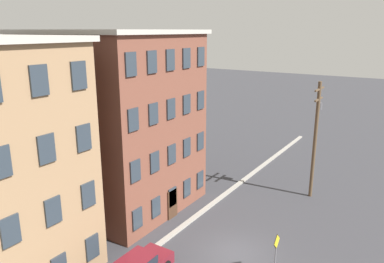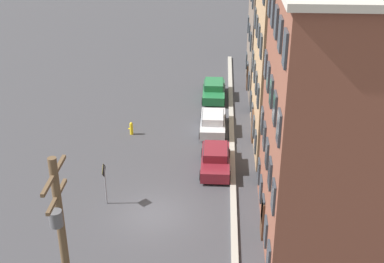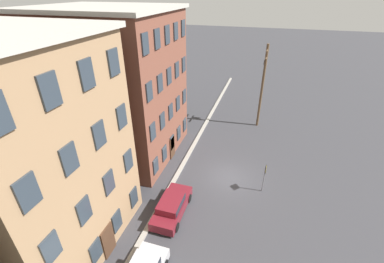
# 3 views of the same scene
# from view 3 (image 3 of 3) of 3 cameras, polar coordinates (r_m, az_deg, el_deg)

# --- Properties ---
(ground_plane) EXTENTS (200.00, 200.00, 0.00)m
(ground_plane) POSITION_cam_3_polar(r_m,az_deg,el_deg) (23.31, 8.26, -10.08)
(ground_plane) COLOR #38383D
(kerb_strip) EXTENTS (56.00, 0.36, 0.16)m
(kerb_strip) POSITION_cam_3_polar(r_m,az_deg,el_deg) (24.08, -2.42, -8.03)
(kerb_strip) COLOR #9E998E
(kerb_strip) RESTS_ON ground_plane
(apartment_midblock) EXTENTS (9.48, 9.82, 13.14)m
(apartment_midblock) POSITION_cam_3_polar(r_m,az_deg,el_deg) (17.28, -34.08, -4.24)
(apartment_midblock) COLOR #9E7A56
(apartment_midblock) RESTS_ON ground_plane
(apartment_far) EXTENTS (10.16, 11.38, 13.44)m
(apartment_far) POSITION_cam_3_polar(r_m,az_deg,el_deg) (25.04, -16.90, 9.57)
(apartment_far) COLOR brown
(apartment_far) RESTS_ON ground_plane
(car_maroon) EXTENTS (4.40, 1.92, 1.43)m
(car_maroon) POSITION_cam_3_polar(r_m,az_deg,el_deg) (19.60, -4.54, -16.14)
(car_maroon) COLOR maroon
(car_maroon) RESTS_ON ground_plane
(caution_sign) EXTENTS (0.89, 0.08, 2.67)m
(caution_sign) POSITION_cam_3_polar(r_m,az_deg,el_deg) (21.44, 15.88, -9.06)
(caution_sign) COLOR slate
(caution_sign) RESTS_ON ground_plane
(utility_pole) EXTENTS (2.40, 0.44, 9.59)m
(utility_pole) POSITION_cam_3_polar(r_m,az_deg,el_deg) (30.32, 15.47, 10.43)
(utility_pole) COLOR brown
(utility_pole) RESTS_ON ground_plane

